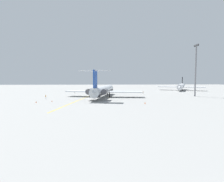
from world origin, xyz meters
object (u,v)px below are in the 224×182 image
at_px(safety_cone_nose, 52,101).
at_px(ground_crew_near_tail, 46,96).
at_px(ground_crew_portside, 75,91).
at_px(light_mast, 196,68).
at_px(safety_cone_wingtip, 36,102).
at_px(main_jetliner, 103,90).
at_px(airliner_far_left, 181,86).
at_px(safety_cone_tail, 145,103).
at_px(ground_crew_near_nose, 143,92).

bearing_deg(safety_cone_nose, ground_crew_near_tail, -151.33).
relative_size(ground_crew_portside, light_mast, 0.07).
bearing_deg(ground_crew_portside, safety_cone_wingtip, 106.35).
relative_size(ground_crew_portside, safety_cone_wingtip, 3.04).
xyz_separation_m(main_jetliner, safety_cone_wingtip, (17.01, -23.87, -2.95)).
distance_m(ground_crew_near_tail, light_mast, 69.56).
height_order(airliner_far_left, light_mast, light_mast).
bearing_deg(light_mast, main_jetliner, -86.87).
relative_size(safety_cone_nose, safety_cone_wingtip, 1.00).
xyz_separation_m(main_jetliner, safety_cone_nose, (14.37, -19.01, -2.95)).
height_order(ground_crew_portside, light_mast, light_mast).
height_order(safety_cone_nose, safety_cone_tail, same).
bearing_deg(safety_cone_nose, ground_crew_portside, 175.92).
xyz_separation_m(ground_crew_near_tail, safety_cone_wingtip, (11.65, 0.07, -0.85)).
relative_size(ground_crew_near_tail, ground_crew_portside, 1.07).
bearing_deg(ground_crew_near_nose, safety_cone_nose, 66.41).
relative_size(ground_crew_near_nose, safety_cone_wingtip, 3.05).
bearing_deg(safety_cone_tail, main_jetliner, -146.49).
height_order(airliner_far_left, ground_crew_portside, airliner_far_left).
height_order(ground_crew_near_tail, ground_crew_portside, ground_crew_near_tail).
xyz_separation_m(safety_cone_wingtip, safety_cone_tail, (4.77, 38.29, 0.00)).
relative_size(safety_cone_wingtip, safety_cone_tail, 1.00).
distance_m(ground_crew_near_nose, ground_crew_near_tail, 50.09).
bearing_deg(light_mast, ground_crew_portside, -109.73).
relative_size(airliner_far_left, safety_cone_nose, 54.74).
bearing_deg(ground_crew_portside, safety_cone_nose, 112.76).
bearing_deg(safety_cone_wingtip, safety_cone_nose, 118.52).
relative_size(ground_crew_near_nose, ground_crew_portside, 1.00).
bearing_deg(safety_cone_wingtip, ground_crew_near_nose, 125.08).
xyz_separation_m(safety_cone_nose, light_mast, (-16.77, 63.09, 13.18)).
height_order(ground_crew_portside, safety_cone_wingtip, ground_crew_portside).
bearing_deg(main_jetliner, ground_crew_near_nose, -43.83).
height_order(main_jetliner, safety_cone_wingtip, main_jetliner).
distance_m(ground_crew_near_nose, safety_cone_tail, 37.58).
bearing_deg(ground_crew_portside, safety_cone_tail, 150.65).
relative_size(airliner_far_left, light_mast, 1.23).
bearing_deg(ground_crew_portside, light_mast, -172.88).
xyz_separation_m(ground_crew_portside, safety_cone_tail, (45.82, 30.69, -0.78)).
xyz_separation_m(safety_cone_nose, safety_cone_tail, (7.41, 33.43, 0.00)).
bearing_deg(safety_cone_tail, ground_crew_portside, -146.19).
bearing_deg(light_mast, ground_crew_near_nose, -119.60).
relative_size(ground_crew_near_tail, safety_cone_wingtip, 3.24).
bearing_deg(safety_cone_tail, ground_crew_near_nose, 168.67).
height_order(airliner_far_left, safety_cone_nose, airliner_far_left).
relative_size(ground_crew_near_nose, light_mast, 0.07).
distance_m(ground_crew_near_nose, light_mast, 28.47).
bearing_deg(main_jetliner, ground_crew_near_tail, 114.14).
relative_size(ground_crew_near_tail, safety_cone_nose, 3.24).
bearing_deg(safety_cone_nose, safety_cone_tail, 77.51).
distance_m(airliner_far_left, safety_cone_nose, 93.63).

